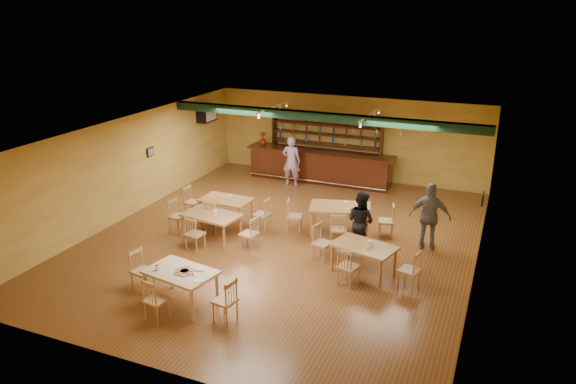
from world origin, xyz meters
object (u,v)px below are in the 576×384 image
at_px(dining_table_b, 340,220).
at_px(patron_bar, 291,161).
at_px(patron_right_a, 361,221).
at_px(dining_table_a, 226,211).
at_px(dining_table_d, 363,259).
at_px(bar_counter, 320,166).
at_px(dining_table_c, 212,227).
at_px(near_table, 182,287).

xyz_separation_m(dining_table_b, patron_bar, (-2.86, 3.41, 0.47)).
height_order(patron_bar, patron_right_a, patron_bar).
height_order(dining_table_a, dining_table_b, dining_table_b).
distance_m(dining_table_b, dining_table_d, 2.36).
xyz_separation_m(bar_counter, dining_table_a, (-1.22, -4.72, -0.20)).
xyz_separation_m(dining_table_c, dining_table_d, (4.29, -0.27, -0.02)).
relative_size(dining_table_b, patron_bar, 0.93).
height_order(bar_counter, dining_table_c, bar_counter).
bearing_deg(dining_table_c, patron_bar, 95.40).
relative_size(dining_table_c, near_table, 1.04).
distance_m(dining_table_a, near_table, 4.58).
distance_m(dining_table_c, patron_bar, 5.18).
xyz_separation_m(dining_table_a, patron_bar, (0.46, 3.89, 0.52)).
bearing_deg(dining_table_b, bar_counter, 101.60).
bearing_deg(near_table, bar_counter, 100.58).
bearing_deg(bar_counter, near_table, -89.37).
bearing_deg(bar_counter, dining_table_c, -99.23).
bearing_deg(near_table, patron_right_a, 65.53).
bearing_deg(near_table, dining_table_a, 116.78).
xyz_separation_m(patron_bar, patron_right_a, (3.66, -4.21, -0.08)).
bearing_deg(patron_bar, near_table, 87.91).
bearing_deg(bar_counter, dining_table_a, -104.55).
relative_size(dining_table_a, dining_table_b, 0.89).
bearing_deg(dining_table_a, dining_table_d, -16.21).
relative_size(bar_counter, dining_table_b, 3.26).
distance_m(bar_counter, patron_bar, 1.17).
relative_size(bar_counter, dining_table_d, 3.68).
bearing_deg(patron_bar, patron_right_a, 122.92).
distance_m(bar_counter, near_table, 9.10).
distance_m(bar_counter, dining_table_b, 4.72).
height_order(dining_table_b, near_table, dining_table_b).
distance_m(dining_table_c, patron_right_a, 4.00).
bearing_deg(bar_counter, patron_right_a, -60.14).
bearing_deg(dining_table_b, dining_table_d, -73.38).
bearing_deg(dining_table_b, near_table, -126.90).
relative_size(bar_counter, patron_bar, 3.04).
relative_size(near_table, patron_right_a, 0.91).
xyz_separation_m(dining_table_c, patron_bar, (0.20, 5.15, 0.50)).
xyz_separation_m(bar_counter, patron_right_a, (2.89, -5.03, 0.24)).
bearing_deg(dining_table_a, dining_table_c, -76.27).
distance_m(dining_table_d, patron_right_a, 1.36).
xyz_separation_m(dining_table_b, dining_table_c, (-3.06, -1.75, -0.03)).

